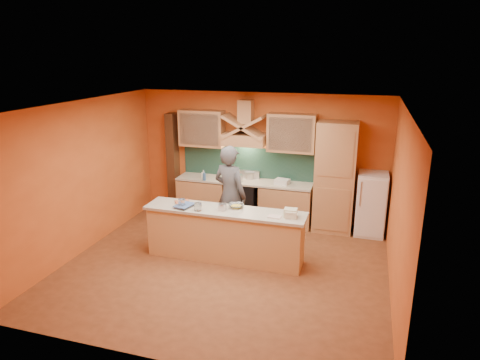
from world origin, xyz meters
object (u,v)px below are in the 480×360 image
(stove, at_px, (244,201))
(kitchen_scale, at_px, (222,208))
(person, at_px, (230,195))
(mixing_bowl, at_px, (236,206))
(fridge, at_px, (371,204))

(stove, height_order, kitchen_scale, kitchen_scale)
(person, xyz_separation_m, kitchen_scale, (0.11, -0.78, 0.03))
(person, xyz_separation_m, mixing_bowl, (0.30, -0.57, 0.01))
(fridge, bearing_deg, kitchen_scale, -142.29)
(person, distance_m, mixing_bowl, 0.65)
(mixing_bowl, bearing_deg, kitchen_scale, -132.81)
(stove, bearing_deg, kitchen_scale, -84.83)
(kitchen_scale, bearing_deg, stove, 92.50)
(kitchen_scale, bearing_deg, fridge, 35.05)
(stove, relative_size, fridge, 0.69)
(mixing_bowl, bearing_deg, person, 117.72)
(fridge, xyz_separation_m, person, (-2.63, -1.17, 0.32))
(stove, xyz_separation_m, person, (0.07, -1.17, 0.52))
(stove, relative_size, kitchen_scale, 7.25)
(stove, bearing_deg, fridge, 0.00)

